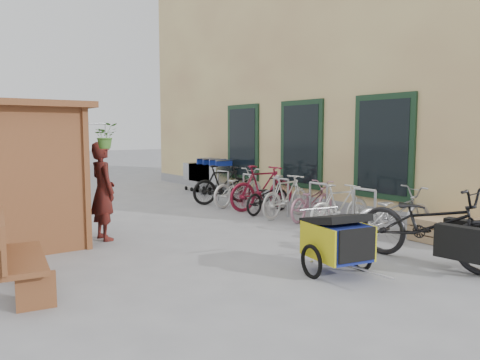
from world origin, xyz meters
TOP-DOWN VIEW (x-y plane):
  - ground at (0.00, 0.00)m, footprint 80.00×80.00m
  - building at (6.49, 4.50)m, footprint 6.07×13.00m
  - kiosk at (-3.28, 2.47)m, footprint 2.49×1.65m
  - bike_rack at (2.30, 2.40)m, footprint 0.05×5.35m
  - pallet_stack at (3.00, -1.40)m, footprint 1.00×1.20m
  - bench at (-3.68, 0.18)m, footprint 0.68×1.58m
  - shopping_carts at (3.00, 6.79)m, footprint 0.61×2.04m
  - child_trailer at (0.01, -1.43)m, footprint 0.94×1.51m
  - cargo_bike at (1.46, -1.91)m, footprint 1.02×2.30m
  - person_kiosk at (-1.85, 2.38)m, footprint 0.45×0.66m
  - bike_0 at (2.39, -0.60)m, footprint 1.86×0.89m
  - bike_1 at (2.21, 0.52)m, footprint 1.55×0.57m
  - bike_2 at (2.47, 1.56)m, footprint 1.68×0.90m
  - bike_3 at (2.20, 2.10)m, footprint 1.68×0.74m
  - bike_4 at (2.21, 2.77)m, footprint 1.61×0.86m
  - bike_5 at (2.38, 3.19)m, footprint 1.87×0.63m
  - bike_6 at (2.29, 4.07)m, footprint 1.91×1.02m
  - bike_7 at (2.16, 4.59)m, footprint 1.77×0.73m

SIDE VIEW (x-z plane):
  - ground at x=0.00m, z-range 0.00..0.00m
  - pallet_stack at x=3.00m, z-range 0.01..0.41m
  - bike_4 at x=2.21m, z-range 0.00..0.80m
  - bike_2 at x=2.47m, z-range 0.00..0.84m
  - bike_1 at x=2.21m, z-range 0.00..0.91m
  - bike_0 at x=2.39m, z-range 0.00..0.94m
  - bike_6 at x=2.29m, z-range 0.00..0.96m
  - child_trailer at x=0.01m, z-range 0.05..0.92m
  - bike_3 at x=2.20m, z-range 0.00..0.97m
  - bench at x=-3.68m, z-range 0.01..0.98m
  - bike_rack at x=2.30m, z-range 0.08..0.95m
  - bike_7 at x=2.16m, z-range 0.00..1.04m
  - bike_5 at x=2.38m, z-range 0.00..1.11m
  - cargo_bike at x=1.46m, z-range -0.01..1.16m
  - shopping_carts at x=3.00m, z-range 0.09..1.17m
  - person_kiosk at x=-1.85m, z-range 0.00..1.74m
  - kiosk at x=-3.28m, z-range 0.35..2.75m
  - building at x=6.49m, z-range -0.01..6.99m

